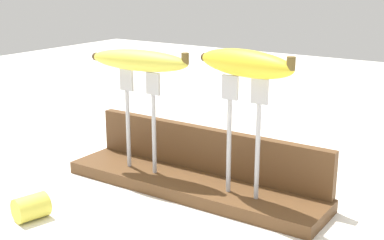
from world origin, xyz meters
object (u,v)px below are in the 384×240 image
(fork_stand_right, at_px, (244,126))
(banana_raised_left, at_px, (139,60))
(banana_chunk_near, at_px, (32,207))
(banana_raised_right, at_px, (245,63))
(fork_stand_left, at_px, (140,111))

(fork_stand_right, height_order, banana_raised_left, banana_raised_left)
(banana_chunk_near, bearing_deg, banana_raised_right, 41.18)
(banana_raised_left, xyz_separation_m, banana_chunk_near, (-0.04, -0.20, -0.19))
(fork_stand_left, bearing_deg, banana_chunk_near, -100.78)
(fork_stand_right, distance_m, banana_raised_right, 0.09)
(fork_stand_left, distance_m, banana_raised_left, 0.08)
(fork_stand_right, height_order, banana_raised_right, banana_raised_right)
(banana_raised_right, distance_m, banana_chunk_near, 0.37)
(fork_stand_right, bearing_deg, banana_raised_right, 168.22)
(banana_raised_left, relative_size, banana_chunk_near, 3.38)
(fork_stand_right, xyz_separation_m, banana_raised_right, (-0.00, 0.00, 0.09))
(fork_stand_left, xyz_separation_m, banana_raised_left, (-0.00, -0.00, 0.08))
(fork_stand_right, relative_size, banana_raised_right, 1.06)
(fork_stand_left, bearing_deg, banana_raised_right, 0.00)
(fork_stand_left, relative_size, fork_stand_right, 0.94)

